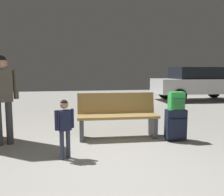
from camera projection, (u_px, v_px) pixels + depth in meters
name	position (u px, v px, depth m)	size (l,w,h in m)	color
ground_plane	(89.00, 118.00, 6.85)	(18.00, 18.00, 0.10)	gray
bench	(117.00, 115.00, 4.63)	(1.62, 0.60, 0.89)	#9E7A42
suitcase	(176.00, 124.00, 4.39)	(0.39, 0.25, 0.60)	#191E33
backpack_bright	(177.00, 101.00, 4.34)	(0.28, 0.20, 0.34)	green
child	(64.00, 123.00, 3.45)	(0.28, 0.17, 0.91)	#33384C
adult	(2.00, 90.00, 4.07)	(0.51, 0.30, 1.61)	#38383D
parked_car_side	(198.00, 83.00, 10.55)	(4.13, 1.87, 1.51)	silver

